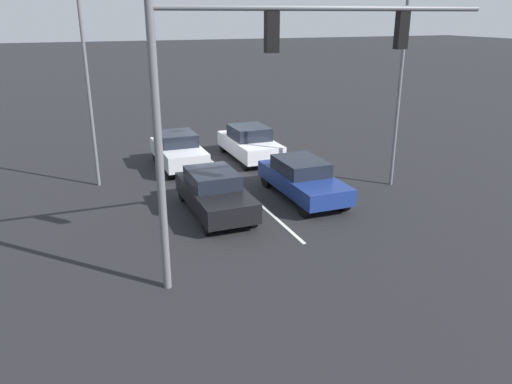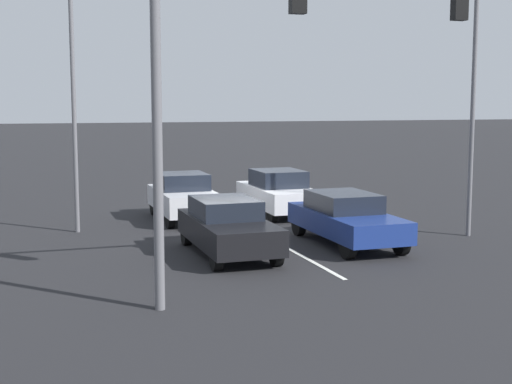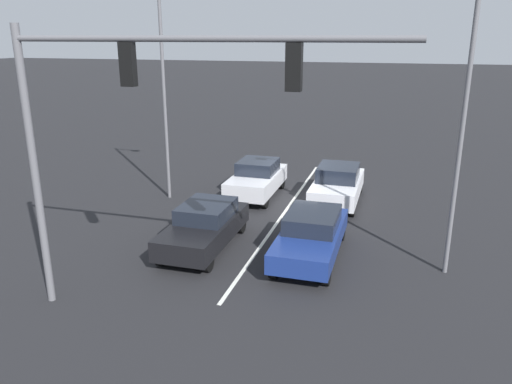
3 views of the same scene
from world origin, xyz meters
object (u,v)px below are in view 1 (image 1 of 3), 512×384
at_px(car_black_midlane_front, 214,192).
at_px(car_silver_midlane_second, 178,150).
at_px(street_lamp_right_shoulder, 90,64).
at_px(car_white_leftlane_second, 250,143).
at_px(street_lamp_left_shoulder, 397,67).
at_px(car_navy_leftlane_front, 302,178).
at_px(traffic_signal_gantry, 260,78).

xyz_separation_m(car_black_midlane_front, car_silver_midlane_second, (-0.11, -5.94, 0.05)).
bearing_deg(street_lamp_right_shoulder, car_silver_midlane_second, -160.03).
xyz_separation_m(car_white_leftlane_second, street_lamp_right_shoulder, (7.09, 1.45, 4.10)).
xyz_separation_m(street_lamp_right_shoulder, street_lamp_left_shoulder, (-10.93, 4.36, -0.11)).
relative_size(car_navy_leftlane_front, street_lamp_right_shoulder, 0.54).
xyz_separation_m(car_black_midlane_front, street_lamp_left_shoulder, (-7.50, -0.29, 4.02)).
xyz_separation_m(car_navy_leftlane_front, traffic_signal_gantry, (3.68, 4.77, 4.46)).
bearing_deg(car_white_leftlane_second, car_navy_leftlane_front, 89.32).
xyz_separation_m(car_navy_leftlane_front, street_lamp_right_shoulder, (7.02, -4.39, 4.12)).
bearing_deg(street_lamp_right_shoulder, traffic_signal_gantry, 110.03).
relative_size(car_black_midlane_front, car_silver_midlane_second, 1.06).
bearing_deg(traffic_signal_gantry, street_lamp_right_shoulder, -69.97).
bearing_deg(street_lamp_left_shoulder, traffic_signal_gantry, 32.26).
height_order(car_navy_leftlane_front, street_lamp_right_shoulder, street_lamp_right_shoulder).
height_order(car_white_leftlane_second, traffic_signal_gantry, traffic_signal_gantry).
relative_size(car_black_midlane_front, car_navy_leftlane_front, 0.94).
xyz_separation_m(car_black_midlane_front, street_lamp_right_shoulder, (3.43, -4.65, 4.13)).
bearing_deg(street_lamp_right_shoulder, car_white_leftlane_second, -168.40).
bearing_deg(car_white_leftlane_second, street_lamp_left_shoulder, 123.42).
distance_m(car_white_leftlane_second, traffic_signal_gantry, 12.09).
relative_size(car_white_leftlane_second, traffic_signal_gantry, 0.48).
relative_size(car_navy_leftlane_front, traffic_signal_gantry, 0.51).
height_order(car_silver_midlane_second, street_lamp_left_shoulder, street_lamp_left_shoulder).
bearing_deg(car_silver_midlane_second, traffic_signal_gantry, 88.93).
bearing_deg(street_lamp_left_shoulder, car_black_midlane_front, 2.21).
height_order(car_black_midlane_front, car_white_leftlane_second, car_white_leftlane_second).
height_order(car_navy_leftlane_front, car_silver_midlane_second, car_silver_midlane_second).
height_order(car_white_leftlane_second, street_lamp_left_shoulder, street_lamp_left_shoulder).
relative_size(car_black_midlane_front, traffic_signal_gantry, 0.48).
distance_m(car_navy_leftlane_front, street_lamp_right_shoulder, 9.25).
xyz_separation_m(car_white_leftlane_second, street_lamp_left_shoulder, (-3.84, 5.82, 3.99)).
bearing_deg(traffic_signal_gantry, car_silver_midlane_second, -91.07).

